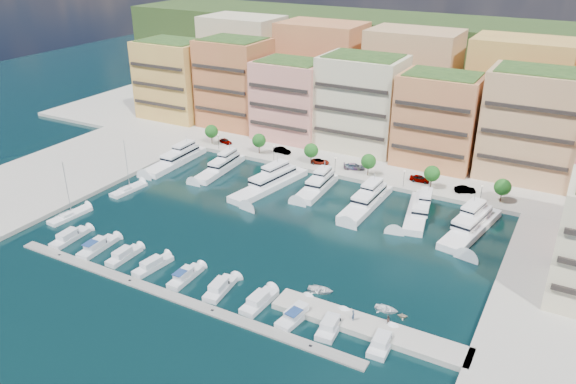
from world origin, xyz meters
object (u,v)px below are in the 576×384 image
object	(u,v)px
tree_2	(311,150)
cruiser_6	(259,302)
yacht_4	(367,201)
yacht_5	(418,210)
tender_1	(352,310)
yacht_3	(318,185)
tender_2	(387,309)
person_0	(353,315)
car_4	(420,179)
cruiser_0	(70,238)
lamppost_1	(274,150)
cruiser_8	(331,326)
car_3	(354,166)
lamppost_2	(335,162)
lamppost_4	(482,191)
tree_4	(432,174)
cruiser_5	(220,289)
car_1	(282,150)
yacht_0	(177,158)
lamppost_3	(404,176)
cruiser_2	(124,256)
tender_3	(403,315)
tree_0	(211,131)
tree_3	(369,161)
tree_1	(259,141)
tender_0	(320,290)
yacht_1	(221,167)
yacht_6	(472,225)
car_2	(320,161)
cruiser_9	(382,343)
yacht_2	(271,182)
sailboat_1	(129,190)
lamppost_0	(218,139)
cruiser_7	(297,315)
cruiser_1	(97,247)
tree_5	(503,187)
cruiser_4	(185,277)
cruiser_3	(153,266)
person_1	(388,319)
sailboat_0	(70,216)

from	to	relation	value
tree_2	cruiser_6	world-z (taller)	tree_2
yacht_4	yacht_5	distance (m)	11.72
tender_1	yacht_3	bearing A→B (deg)	22.54
tender_2	person_0	bearing A→B (deg)	147.02
car_4	cruiser_0	bearing A→B (deg)	135.88
lamppost_1	cruiser_8	distance (m)	70.40
yacht_3	car_3	bearing A→B (deg)	76.16
lamppost_2	lamppost_4	distance (m)	36.00
tree_4	car_3	size ratio (longest dim) A/B	1.06
cruiser_5	car_1	distance (m)	65.18
lamppost_1	yacht_0	distance (m)	26.19
lamppost_3	car_1	bearing A→B (deg)	171.50
cruiser_2	tender_3	world-z (taller)	cruiser_2
tree_0	tree_3	distance (m)	48.00
tree_1	tender_0	world-z (taller)	tree_1
yacht_1	tree_3	bearing A→B (deg)	20.56
yacht_6	tender_3	distance (m)	35.48
tender_2	car_2	size ratio (longest dim) A/B	0.81
tree_0	car_1	world-z (taller)	tree_0
cruiser_9	car_3	bearing A→B (deg)	116.40
yacht_2	person_0	distance (m)	55.29
tree_2	sailboat_1	size ratio (longest dim) A/B	0.43
lamppost_4	tender_1	bearing A→B (deg)	-101.24
lamppost_0	car_3	size ratio (longest dim) A/B	0.79
cruiser_5	cruiser_7	bearing A→B (deg)	-0.12
yacht_6	yacht_0	bearing A→B (deg)	179.90
cruiser_5	tender_1	bearing A→B (deg)	14.06
yacht_5	cruiser_0	size ratio (longest dim) A/B	2.20
cruiser_1	tender_0	distance (m)	45.30
tree_5	yacht_4	xyz separation A→B (m)	(-26.59, -14.12, -3.65)
yacht_4	person_0	bearing A→B (deg)	-71.26
car_2	car_4	distance (m)	26.50
tree_0	cruiser_1	size ratio (longest dim) A/B	0.62
yacht_3	yacht_0	bearing A→B (deg)	-176.60
yacht_1	car_4	xyz separation A→B (m)	(48.04, 15.72, 0.74)
lamppost_1	tender_0	size ratio (longest dim) A/B	0.95
tree_1	yacht_5	distance (m)	50.97
lamppost_3	cruiser_6	distance (m)	56.25
cruiser_1	lamppost_1	bearing A→B (deg)	82.34
tree_4	sailboat_1	world-z (taller)	sailboat_1
tree_5	cruiser_4	size ratio (longest dim) A/B	0.70
sailboat_1	tender_0	bearing A→B (deg)	-14.54
cruiser_3	cruiser_4	distance (m)	7.58
cruiser_4	tender_2	size ratio (longest dim) A/B	2.08
lamppost_3	cruiser_5	distance (m)	57.68
tree_0	tree_1	xyz separation A→B (m)	(16.00, 0.00, 0.00)
car_1	person_1	xyz separation A→B (m)	(51.07, -56.95, -0.02)
sailboat_0	yacht_0	bearing A→B (deg)	89.90
car_1	yacht_4	bearing A→B (deg)	-115.12
tree_1	lamppost_0	bearing A→B (deg)	-169.15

